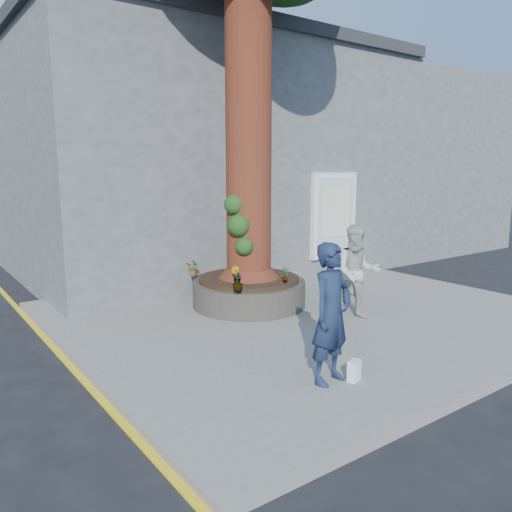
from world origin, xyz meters
TOP-DOWN VIEW (x-y plane):
  - ground at (0.00, 0.00)m, footprint 120.00×120.00m
  - pavement at (1.50, 1.00)m, footprint 9.00×8.00m
  - yellow_line at (-3.05, 1.00)m, footprint 0.10×30.00m
  - stone_shop at (2.50, 7.20)m, footprint 10.30×8.30m
  - neighbour_shop at (10.50, 7.20)m, footprint 6.00×8.00m
  - planter at (0.80, 2.00)m, footprint 2.30×2.30m
  - man at (-0.48, -1.67)m, footprint 0.75×0.56m
  - woman at (1.89, 0.08)m, footprint 1.09×1.05m
  - shopping_bag at (-0.21, -1.85)m, footprint 0.23×0.18m
  - plant_a at (1.06, 1.15)m, footprint 0.20×0.16m
  - plant_b at (0.23, 1.62)m, footprint 0.25×0.26m
  - plant_c at (-0.05, 1.15)m, footprint 0.24×0.24m
  - plant_d at (-0.05, 2.79)m, footprint 0.36×0.38m

SIDE VIEW (x-z plane):
  - ground at x=0.00m, z-range 0.00..0.00m
  - yellow_line at x=-3.05m, z-range 0.00..0.01m
  - pavement at x=1.50m, z-range 0.00..0.12m
  - shopping_bag at x=-0.21m, z-range 0.12..0.40m
  - planter at x=0.80m, z-range 0.11..0.71m
  - plant_a at x=1.06m, z-range 0.72..1.05m
  - plant_c at x=-0.05m, z-range 0.72..1.05m
  - plant_d at x=-0.05m, z-range 0.72..1.05m
  - plant_b at x=0.23m, z-range 0.72..1.07m
  - woman at x=1.89m, z-range 0.12..1.89m
  - man at x=-0.48m, z-range 0.12..1.98m
  - neighbour_shop at x=10.50m, z-range 0.00..6.00m
  - stone_shop at x=2.50m, z-range 0.01..6.31m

